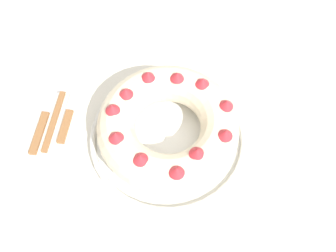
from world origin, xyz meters
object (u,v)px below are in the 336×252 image
object	(u,v)px
serving_knife	(46,114)
fork	(60,103)
cake_knife	(70,112)
bundt_cake	(168,126)
serving_dish	(168,138)

from	to	relation	value
serving_knife	fork	bearing A→B (deg)	56.12
serving_knife	cake_knife	xyz separation A→B (m)	(0.05, 0.01, 0.00)
bundt_cake	serving_knife	xyz separation A→B (m)	(-0.28, 0.03, -0.06)
bundt_cake	cake_knife	bearing A→B (deg)	169.91
cake_knife	serving_knife	bearing A→B (deg)	-170.22
fork	cake_knife	world-z (taller)	cake_knife
serving_dish	cake_knife	bearing A→B (deg)	169.92
bundt_cake	fork	size ratio (longest dim) A/B	1.34
serving_dish	serving_knife	distance (m)	0.28
serving_knife	cake_knife	distance (m)	0.05
bundt_cake	serving_knife	size ratio (longest dim) A/B	1.25
cake_knife	serving_dish	bearing A→B (deg)	-14.74
bundt_cake	cake_knife	size ratio (longest dim) A/B	1.56
bundt_cake	fork	world-z (taller)	bundt_cake
serving_knife	cake_knife	size ratio (longest dim) A/B	1.25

